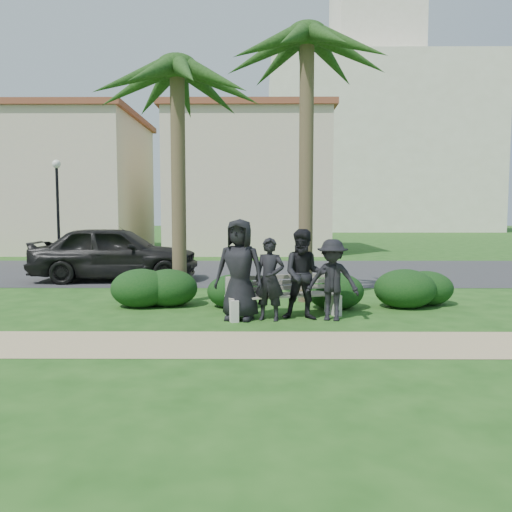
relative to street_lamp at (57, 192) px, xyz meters
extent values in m
plane|color=#1F4C15|center=(9.00, -12.00, -2.94)|extent=(160.00, 160.00, 0.00)
cube|color=tan|center=(9.00, -13.80, -2.94)|extent=(30.00, 1.60, 0.01)
cube|color=#2D2D30|center=(9.00, -4.00, -2.94)|extent=(160.00, 8.00, 0.01)
cube|color=beige|center=(-3.00, 6.00, 0.56)|extent=(10.00, 8.00, 7.00)
cube|color=brown|center=(-3.00, 6.00, 4.21)|extent=(10.40, 8.40, 0.30)
cube|color=beige|center=(8.00, 6.00, 0.56)|extent=(8.00, 8.00, 7.00)
cube|color=brown|center=(8.00, 6.00, 4.21)|extent=(8.40, 8.40, 0.30)
cube|color=beige|center=(23.00, 43.00, 7.06)|extent=(26.00, 18.00, 20.00)
cube|color=beige|center=(23.00, 43.00, 23.06)|extent=(10.00, 10.00, 12.00)
cylinder|color=black|center=(0.00, 0.00, -0.94)|extent=(0.12, 0.12, 4.00)
sphere|color=white|center=(0.00, 0.00, 1.16)|extent=(0.36, 0.36, 0.36)
cube|color=#A69E8C|center=(9.05, -11.77, -2.53)|extent=(2.26, 1.10, 0.04)
cube|color=#A69E8C|center=(9.05, -11.55, -2.30)|extent=(2.13, 0.65, 0.26)
cube|color=beige|center=(8.02, -11.77, -2.74)|extent=(0.28, 0.53, 0.40)
cube|color=beige|center=(10.08, -11.77, -2.74)|extent=(0.28, 0.53, 0.40)
imported|color=black|center=(8.20, -11.99, -2.00)|extent=(1.05, 0.82, 1.90)
imported|color=black|center=(8.77, -12.07, -2.17)|extent=(0.65, 0.52, 1.55)
imported|color=black|center=(9.42, -11.99, -2.09)|extent=(0.88, 0.71, 1.71)
imported|color=black|center=(9.93, -12.05, -2.18)|extent=(1.09, 0.80, 1.52)
ellipsoid|color=#0E3410|center=(6.04, -10.69, -2.52)|extent=(1.29, 1.07, 0.84)
ellipsoid|color=#0E3410|center=(6.61, -10.57, -2.53)|extent=(1.26, 1.04, 0.82)
ellipsoid|color=#0E3410|center=(8.01, -10.72, -2.58)|extent=(1.11, 0.91, 0.72)
ellipsoid|color=#0E3410|center=(10.17, -10.87, -2.55)|extent=(1.20, 0.99, 0.78)
ellipsoid|color=#0E3410|center=(11.68, -10.75, -2.52)|extent=(1.30, 1.07, 0.85)
ellipsoid|color=#0E3410|center=(12.24, -10.40, -2.56)|extent=(1.18, 0.97, 0.77)
cylinder|color=brown|center=(6.79, -10.17, -0.36)|extent=(0.32, 0.32, 5.17)
cylinder|color=brown|center=(9.62, -10.02, 0.01)|extent=(0.32, 0.32, 5.90)
imported|color=black|center=(4.28, -6.43, -2.12)|extent=(4.98, 2.28, 1.66)
camera|label=1|loc=(8.57, -21.27, -0.97)|focal=35.00mm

